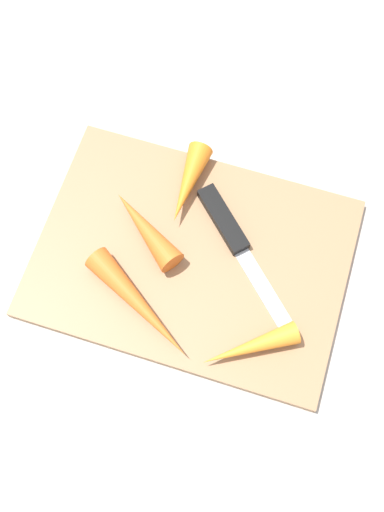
{
  "coord_description": "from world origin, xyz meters",
  "views": [
    {
      "loc": [
        -0.07,
        0.24,
        0.69
      ],
      "look_at": [
        0.0,
        0.0,
        0.01
      ],
      "focal_mm": 43.12,
      "sensor_mm": 36.0,
      "label": 1
    }
  ],
  "objects_px": {
    "carrot_long": "(145,228)",
    "carrot_shortest": "(188,184)",
    "knife": "(229,228)",
    "cutting_board": "(192,258)",
    "carrot_longest": "(139,305)",
    "carrot_short": "(250,347)"
  },
  "relations": [
    {
      "from": "carrot_long",
      "to": "carrot_shortest",
      "type": "relative_size",
      "value": 1.08
    },
    {
      "from": "knife",
      "to": "carrot_shortest",
      "type": "distance_m",
      "value": 0.07
    },
    {
      "from": "cutting_board",
      "to": "carrot_shortest",
      "type": "height_order",
      "value": "carrot_shortest"
    },
    {
      "from": "knife",
      "to": "carrot_long",
      "type": "relative_size",
      "value": 1.43
    },
    {
      "from": "knife",
      "to": "carrot_shortest",
      "type": "xyz_separation_m",
      "value": [
        0.06,
        -0.04,
        0.01
      ]
    },
    {
      "from": "carrot_shortest",
      "to": "carrot_longest",
      "type": "bearing_deg",
      "value": -1.26
    },
    {
      "from": "carrot_long",
      "to": "carrot_shortest",
      "type": "distance_m",
      "value": 0.08
    },
    {
      "from": "carrot_shortest",
      "to": "knife",
      "type": "bearing_deg",
      "value": 60.3
    },
    {
      "from": "carrot_longest",
      "to": "carrot_shortest",
      "type": "height_order",
      "value": "same"
    },
    {
      "from": "cutting_board",
      "to": "carrot_shortest",
      "type": "bearing_deg",
      "value": -69.23
    },
    {
      "from": "carrot_short",
      "to": "carrot_long",
      "type": "bearing_deg",
      "value": -67.82
    },
    {
      "from": "carrot_shortest",
      "to": "carrot_short",
      "type": "bearing_deg",
      "value": 37.48
    },
    {
      "from": "cutting_board",
      "to": "carrot_longest",
      "type": "distance_m",
      "value": 0.09
    },
    {
      "from": "knife",
      "to": "carrot_longest",
      "type": "bearing_deg",
      "value": -74.78
    },
    {
      "from": "cutting_board",
      "to": "knife",
      "type": "xyz_separation_m",
      "value": [
        -0.03,
        -0.04,
        0.01
      ]
    },
    {
      "from": "carrot_longest",
      "to": "carrot_short",
      "type": "bearing_deg",
      "value": 26.6
    },
    {
      "from": "carrot_short",
      "to": "carrot_shortest",
      "type": "relative_size",
      "value": 1.06
    },
    {
      "from": "carrot_long",
      "to": "knife",
      "type": "bearing_deg",
      "value": -124.93
    },
    {
      "from": "carrot_longest",
      "to": "carrot_shortest",
      "type": "relative_size",
      "value": 1.51
    },
    {
      "from": "carrot_longest",
      "to": "carrot_shortest",
      "type": "bearing_deg",
      "value": 118.13
    },
    {
      "from": "carrot_long",
      "to": "carrot_longest",
      "type": "relative_size",
      "value": 0.72
    },
    {
      "from": "knife",
      "to": "carrot_long",
      "type": "bearing_deg",
      "value": -116.06
    }
  ]
}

